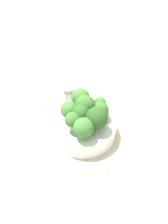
% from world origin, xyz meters
% --- Properties ---
extents(ground_plane, '(3.00, 3.00, 0.00)m').
position_xyz_m(ground_plane, '(0.00, 0.00, 0.00)').
color(ground_plane, beige).
extents(bowl, '(0.18, 0.18, 0.05)m').
position_xyz_m(bowl, '(0.00, 0.00, 0.02)').
color(bowl, silver).
rests_on(bowl, ground_plane).
extents(broccoli_floret_0, '(0.05, 0.05, 0.05)m').
position_xyz_m(broccoli_floret_0, '(0.02, 0.04, 0.08)').
color(broccoli_floret_0, '#8EB770').
rests_on(broccoli_floret_0, bowl).
extents(broccoli_floret_1, '(0.06, 0.06, 0.07)m').
position_xyz_m(broccoli_floret_1, '(-0.01, 0.02, 0.09)').
color(broccoli_floret_1, '#8EB770').
rests_on(broccoli_floret_1, bowl).
extents(broccoli_floret_2, '(0.04, 0.04, 0.06)m').
position_xyz_m(broccoli_floret_2, '(0.00, -0.04, 0.08)').
color(broccoli_floret_2, '#8EB770').
rests_on(broccoli_floret_2, bowl).
extents(broccoli_floret_3, '(0.05, 0.05, 0.06)m').
position_xyz_m(broccoli_floret_3, '(0.00, -0.01, 0.09)').
color(broccoli_floret_3, '#7A9E5B').
rests_on(broccoli_floret_3, bowl).
extents(broccoli_floret_4, '(0.05, 0.05, 0.06)m').
position_xyz_m(broccoli_floret_4, '(0.04, -0.04, 0.08)').
color(broccoli_floret_4, '#7A9E5B').
rests_on(broccoli_floret_4, bowl).
extents(broccoli_floret_5, '(0.06, 0.06, 0.07)m').
position_xyz_m(broccoli_floret_5, '(0.04, 0.00, 0.09)').
color(broccoli_floret_5, '#8EB770').
rests_on(broccoli_floret_5, bowl).
extents(broccoli_floret_6, '(0.05, 0.05, 0.06)m').
position_xyz_m(broccoli_floret_6, '(-0.03, -0.02, 0.08)').
color(broccoli_floret_6, '#8EB770').
rests_on(broccoli_floret_6, bowl).
extents(broccoli_floret_7, '(0.05, 0.05, 0.07)m').
position_xyz_m(broccoli_floret_7, '(-0.05, 0.04, 0.09)').
color(broccoli_floret_7, '#84AD66').
rests_on(broccoli_floret_7, bowl).
extents(broccoli_floret_8, '(0.03, 0.03, 0.05)m').
position_xyz_m(broccoli_floret_8, '(0.01, 0.06, 0.08)').
color(broccoli_floret_8, '#7A9E5B').
rests_on(broccoli_floret_8, bowl).
extents(pepper_shaker, '(0.04, 0.04, 0.06)m').
position_xyz_m(pepper_shaker, '(-0.13, 0.07, 0.03)').
color(pepper_shaker, '#B2B7BC').
rests_on(pepper_shaker, ground_plane).
extents(almond_crumb_0, '(0.01, 0.01, 0.01)m').
position_xyz_m(almond_crumb_0, '(-0.16, -0.01, 0.00)').
color(almond_crumb_0, '#AD7F4C').
rests_on(almond_crumb_0, ground_plane).
extents(almond_crumb_1, '(0.01, 0.01, 0.01)m').
position_xyz_m(almond_crumb_1, '(0.11, -0.08, 0.00)').
color(almond_crumb_1, '#AD7F4C').
rests_on(almond_crumb_1, ground_plane).
extents(almond_crumb_2, '(0.01, 0.01, 0.01)m').
position_xyz_m(almond_crumb_2, '(0.13, -0.06, 0.00)').
color(almond_crumb_2, '#AD7F4C').
rests_on(almond_crumb_2, ground_plane).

